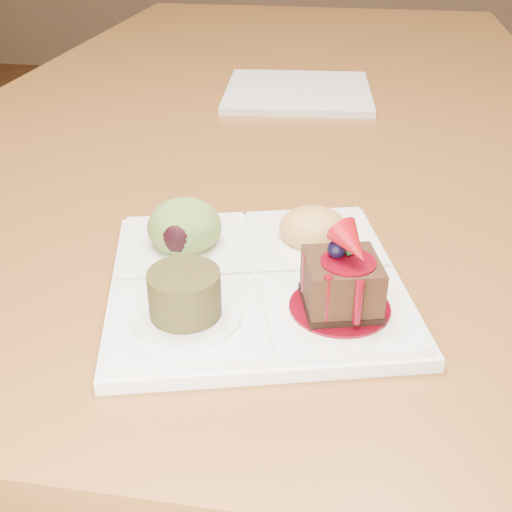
# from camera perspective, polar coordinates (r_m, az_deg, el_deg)

# --- Properties ---
(ground) EXTENTS (6.00, 6.00, 0.00)m
(ground) POSITION_cam_1_polar(r_m,az_deg,el_deg) (1.57, 1.53, -12.70)
(ground) COLOR #5B331A
(dining_table) EXTENTS (1.00, 1.80, 0.75)m
(dining_table) POSITION_cam_1_polar(r_m,az_deg,el_deg) (1.22, 1.97, 11.63)
(dining_table) COLOR brown
(dining_table) RESTS_ON ground
(sampler_plate) EXTENTS (0.32, 0.32, 0.10)m
(sampler_plate) POSITION_cam_1_polar(r_m,az_deg,el_deg) (0.58, -0.22, -1.07)
(sampler_plate) COLOR white
(sampler_plate) RESTS_ON dining_table
(second_plate) EXTENTS (0.27, 0.27, 0.01)m
(second_plate) POSITION_cam_1_polar(r_m,az_deg,el_deg) (1.16, 3.75, 14.36)
(second_plate) COLOR white
(second_plate) RESTS_ON dining_table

